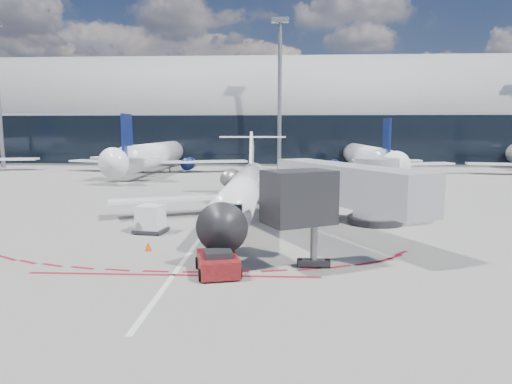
{
  "coord_description": "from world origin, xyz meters",
  "views": [
    {
      "loc": [
        4.98,
        -32.16,
        6.84
      ],
      "look_at": [
        3.32,
        0.67,
        2.35
      ],
      "focal_mm": 32.0,
      "sensor_mm": 36.0,
      "label": 1
    }
  ],
  "objects_px": {
    "pushback_tug": "(218,263)",
    "ramp_worker": "(228,246)",
    "regional_jet": "(244,189)",
    "uld_container": "(151,219)"
  },
  "relations": [
    {
      "from": "regional_jet",
      "to": "uld_container",
      "type": "xyz_separation_m",
      "value": [
        -5.81,
        -5.78,
        -1.3
      ]
    },
    {
      "from": "pushback_tug",
      "to": "uld_container",
      "type": "bearing_deg",
      "value": 109.56
    },
    {
      "from": "ramp_worker",
      "to": "uld_container",
      "type": "xyz_separation_m",
      "value": [
        -5.94,
        6.73,
        -0.01
      ]
    },
    {
      "from": "regional_jet",
      "to": "pushback_tug",
      "type": "xyz_separation_m",
      "value": [
        -0.18,
        -14.21,
        -1.69
      ]
    },
    {
      "from": "pushback_tug",
      "to": "ramp_worker",
      "type": "bearing_deg",
      "value": 65.25
    },
    {
      "from": "pushback_tug",
      "to": "ramp_worker",
      "type": "distance_m",
      "value": 1.77
    },
    {
      "from": "regional_jet",
      "to": "uld_container",
      "type": "relative_size",
      "value": 11.82
    },
    {
      "from": "pushback_tug",
      "to": "regional_jet",
      "type": "bearing_deg",
      "value": 75.08
    },
    {
      "from": "regional_jet",
      "to": "pushback_tug",
      "type": "distance_m",
      "value": 14.31
    },
    {
      "from": "regional_jet",
      "to": "pushback_tug",
      "type": "relative_size",
      "value": 5.65
    }
  ]
}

